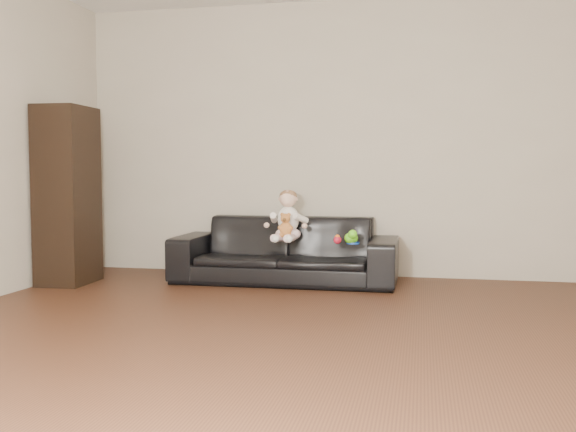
% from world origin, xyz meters
% --- Properties ---
extents(floor, '(5.50, 5.50, 0.00)m').
position_xyz_m(floor, '(0.00, 0.00, 0.00)').
color(floor, '#452718').
rests_on(floor, ground).
extents(wall_back, '(5.00, 0.00, 5.00)m').
position_xyz_m(wall_back, '(0.00, 2.75, 1.30)').
color(wall_back, '#B4AB97').
rests_on(wall_back, ground).
extents(sofa, '(1.99, 0.78, 0.58)m').
position_xyz_m(sofa, '(-0.42, 2.25, 0.29)').
color(sofa, black).
rests_on(sofa, floor).
extents(cabinet, '(0.41, 0.55, 1.56)m').
position_xyz_m(cabinet, '(-2.29, 1.79, 0.78)').
color(cabinet, black).
rests_on(cabinet, floor).
extents(shelf_item, '(0.19, 0.26, 0.28)m').
position_xyz_m(shelf_item, '(-2.27, 1.79, 1.13)').
color(shelf_item, silver).
rests_on(shelf_item, cabinet).
extents(baby, '(0.33, 0.40, 0.45)m').
position_xyz_m(baby, '(-0.37, 2.14, 0.58)').
color(baby, '#F7D0D7').
rests_on(baby, sofa).
extents(teddy_bear, '(0.13, 0.13, 0.20)m').
position_xyz_m(teddy_bear, '(-0.36, 2.01, 0.53)').
color(teddy_bear, '#BA7135').
rests_on(teddy_bear, sofa).
extents(toy_green, '(0.16, 0.17, 0.10)m').
position_xyz_m(toy_green, '(0.20, 2.03, 0.43)').
color(toy_green, '#5CD619').
rests_on(toy_green, sofa).
extents(toy_rattle, '(0.09, 0.09, 0.07)m').
position_xyz_m(toy_rattle, '(0.08, 2.01, 0.42)').
color(toy_rattle, red).
rests_on(toy_rattle, sofa).
extents(toy_blue_disc, '(0.11, 0.11, 0.01)m').
position_xyz_m(toy_blue_disc, '(0.21, 2.04, 0.39)').
color(toy_blue_disc, blue).
rests_on(toy_blue_disc, sofa).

